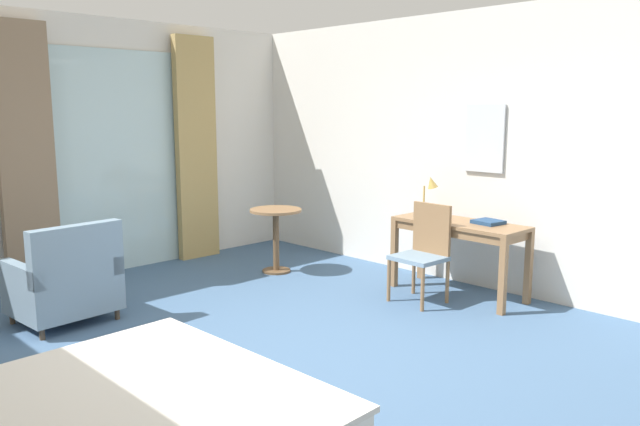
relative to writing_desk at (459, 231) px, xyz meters
name	(u,v)px	position (x,y,z in m)	size (l,w,h in m)	color
ground	(270,376)	(-2.50, -0.07, -0.70)	(6.48, 7.38, 0.10)	#426084
wall_back	(60,149)	(-2.50, 3.36, 0.77)	(6.08, 0.12, 2.82)	silver
wall_right	(495,151)	(0.48, -0.07, 0.77)	(0.12, 6.98, 2.82)	silver
balcony_glass_door	(116,162)	(-1.92, 3.28, 0.60)	(1.56, 0.02, 2.48)	silver
curtain_panel_left	(26,158)	(-2.92, 3.18, 0.70)	(0.54, 0.10, 2.69)	#897056
curtain_panel_right	(196,149)	(-0.92, 3.18, 0.70)	(0.53, 0.10, 2.69)	tan
writing_desk	(459,231)	(0.00, 0.00, 0.00)	(0.55, 1.33, 0.74)	olive
desk_chair	(424,248)	(-0.40, 0.13, -0.12)	(0.43, 0.47, 0.94)	gray
desk_lamp	(430,189)	(0.12, 0.45, 0.37)	(0.20, 0.18, 0.42)	tan
closed_book	(488,222)	(0.09, -0.26, 0.11)	(0.24, 0.25, 0.03)	navy
armchair_by_window	(66,283)	(-3.12, 1.90, -0.29)	(0.83, 0.74, 0.89)	gray
round_cafe_table	(276,226)	(-0.72, 1.94, -0.12)	(0.58, 0.58, 0.72)	olive
wall_mirror	(485,138)	(0.40, 0.00, 0.90)	(0.02, 0.43, 0.68)	silver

